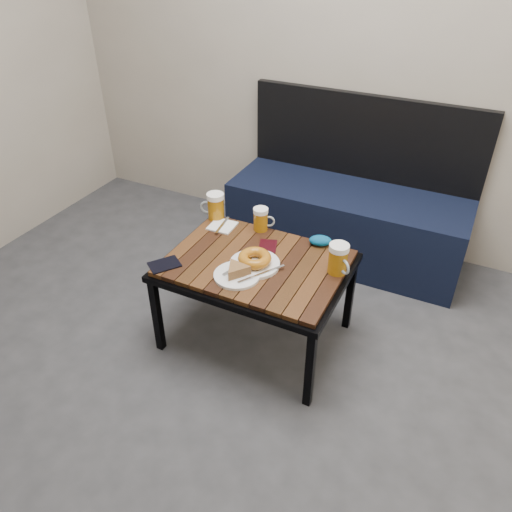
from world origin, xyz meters
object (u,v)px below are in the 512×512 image
at_px(beer_mug_left, 215,206).
at_px(plate_bagel, 255,261).
at_px(beer_mug_right, 338,259).
at_px(passport_navy, 164,265).
at_px(passport_burgundy, 268,246).
at_px(plate_pie, 237,272).
at_px(cafe_table, 256,269).
at_px(knit_pouch, 320,241).
at_px(beer_mug_centre, 261,219).
at_px(bench, 347,216).

height_order(beer_mug_left, plate_bagel, beer_mug_left).
bearing_deg(beer_mug_left, beer_mug_right, 153.21).
height_order(passport_navy, passport_burgundy, passport_navy).
bearing_deg(passport_navy, plate_pie, 47.39).
distance_m(cafe_table, beer_mug_right, 0.39).
xyz_separation_m(beer_mug_right, plate_bagel, (-0.35, -0.12, -0.05)).
bearing_deg(beer_mug_right, passport_burgundy, -150.58).
distance_m(beer_mug_left, knit_pouch, 0.58).
xyz_separation_m(beer_mug_centre, passport_burgundy, (0.10, -0.13, -0.06)).
bearing_deg(cafe_table, beer_mug_left, 144.45).
xyz_separation_m(beer_mug_left, plate_pie, (0.34, -0.40, -0.05)).
bearing_deg(knit_pouch, bench, 94.56).
xyz_separation_m(bench, beer_mug_left, (-0.53, -0.67, 0.27)).
bearing_deg(passport_navy, knit_pouch, 75.14).
bearing_deg(beer_mug_right, knit_pouch, 166.52).
height_order(beer_mug_left, passport_burgundy, beer_mug_left).
distance_m(passport_burgundy, knit_pouch, 0.25).
height_order(plate_bagel, knit_pouch, plate_bagel).
bearing_deg(beer_mug_centre, knit_pouch, -22.60).
relative_size(bench, plate_pie, 6.79).
bearing_deg(passport_burgundy, bench, 58.57).
xyz_separation_m(plate_bagel, passport_burgundy, (-0.01, 0.17, -0.02)).
xyz_separation_m(beer_mug_centre, knit_pouch, (0.32, -0.00, -0.04)).
distance_m(cafe_table, beer_mug_centre, 0.30).
xyz_separation_m(beer_mug_centre, passport_navy, (-0.26, -0.47, -0.06)).
height_order(beer_mug_centre, knit_pouch, beer_mug_centre).
bearing_deg(cafe_table, passport_navy, -149.38).
xyz_separation_m(bench, cafe_table, (-0.16, -0.93, 0.16)).
relative_size(beer_mug_right, knit_pouch, 1.31).
bearing_deg(passport_burgundy, plate_pie, -114.12).
height_order(plate_bagel, passport_navy, plate_bagel).
relative_size(bench, knit_pouch, 12.91).
distance_m(bench, knit_pouch, 0.71).
bearing_deg(cafe_table, plate_bagel, -73.99).
bearing_deg(bench, passport_navy, -114.55).
distance_m(plate_pie, passport_burgundy, 0.28).
distance_m(cafe_table, beer_mug_left, 0.46).
relative_size(beer_mug_centre, plate_pie, 0.58).
bearing_deg(passport_burgundy, passport_navy, -155.75).
height_order(beer_mug_centre, passport_navy, beer_mug_centre).
bearing_deg(beer_mug_centre, passport_burgundy, -75.30).
xyz_separation_m(passport_navy, passport_burgundy, (0.36, 0.35, -0.00)).
bearing_deg(bench, plate_pie, -99.84).
bearing_deg(knit_pouch, plate_bagel, -125.25).
height_order(beer_mug_centre, plate_pie, beer_mug_centre).
height_order(plate_pie, passport_burgundy, plate_pie).
bearing_deg(beer_mug_left, bench, -141.11).
bearing_deg(plate_bagel, beer_mug_right, 18.28).
bearing_deg(plate_pie, passport_burgundy, 85.62).
height_order(cafe_table, beer_mug_centre, beer_mug_centre).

